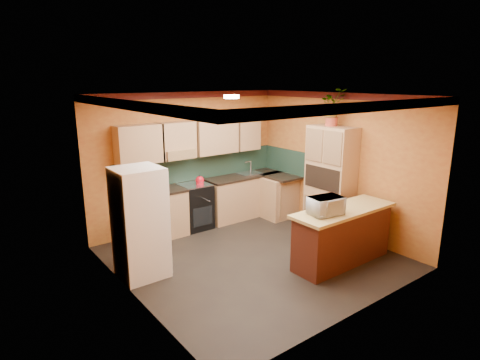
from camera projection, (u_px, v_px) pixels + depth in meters
The scene contains 15 objects.
room_shell at pixel (244, 133), 6.53m from camera, with size 4.24×4.24×2.72m.
base_cabinets_back at pixel (220, 201), 8.43m from camera, with size 3.65×0.60×0.88m, color tan.
countertop_back at pixel (220, 180), 8.32m from camera, with size 3.65×0.62×0.04m, color black.
stove at pixel (195, 206), 8.06m from camera, with size 0.58×0.58×0.91m, color black.
kettle at pixel (200, 180), 7.95m from camera, with size 0.17×0.17×0.18m, color red, non-canonical shape.
sink at pixel (249, 173), 8.76m from camera, with size 0.48×0.40×0.03m, color silver.
base_cabinets_right at pixel (280, 197), 8.75m from camera, with size 0.60×0.80×0.88m, color tan.
countertop_right at pixel (281, 176), 8.64m from camera, with size 0.62×0.80×0.04m, color black.
fridge at pixel (140, 223), 6.00m from camera, with size 0.68×0.66×1.70m, color white.
pantry at pixel (330, 182), 7.61m from camera, with size 0.48×0.90×2.10m, color tan.
fern_pot at pixel (331, 122), 7.37m from camera, with size 0.22×0.22×0.16m, color #A53B28.
fern at pixel (332, 103), 7.29m from camera, with size 0.47×0.41×0.52m, color tan.
breakfast_bar at pixel (342, 237), 6.53m from camera, with size 1.80×0.55×0.88m, color #4F1F12.
bar_top at pixel (344, 210), 6.41m from camera, with size 1.90×0.65×0.05m, color tan.
microwave at pixel (326, 206), 6.11m from camera, with size 0.51×0.34×0.28m, color white.
Camera 1 is at (-3.97, -4.87, 2.96)m, focal length 30.00 mm.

